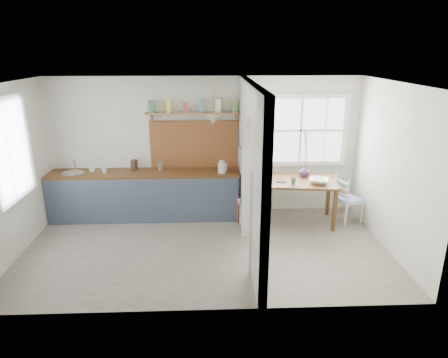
{
  "coord_description": "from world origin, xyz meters",
  "views": [
    {
      "loc": [
        0.05,
        -5.78,
        3.07
      ],
      "look_at": [
        0.3,
        0.24,
        1.09
      ],
      "focal_mm": 32.0,
      "sensor_mm": 36.0,
      "label": 1
    }
  ],
  "objects_px": {
    "chair_right": "(349,199)",
    "vase": "(305,171)",
    "chair_left": "(248,197)",
    "dining_table": "(299,201)",
    "kettle": "(222,167)"
  },
  "relations": [
    {
      "from": "dining_table",
      "to": "chair_right",
      "type": "relative_size",
      "value": 1.46
    },
    {
      "from": "dining_table",
      "to": "vase",
      "type": "relative_size",
      "value": 6.12
    },
    {
      "from": "dining_table",
      "to": "kettle",
      "type": "xyz_separation_m",
      "value": [
        -1.41,
        0.2,
        0.62
      ]
    },
    {
      "from": "dining_table",
      "to": "chair_left",
      "type": "relative_size",
      "value": 1.37
    },
    {
      "from": "chair_right",
      "to": "chair_left",
      "type": "bearing_deg",
      "value": 67.82
    },
    {
      "from": "dining_table",
      "to": "vase",
      "type": "height_order",
      "value": "vase"
    },
    {
      "from": "dining_table",
      "to": "chair_left",
      "type": "xyz_separation_m",
      "value": [
        -0.94,
        0.06,
        0.07
      ]
    },
    {
      "from": "chair_right",
      "to": "kettle",
      "type": "height_order",
      "value": "kettle"
    },
    {
      "from": "chair_left",
      "to": "vase",
      "type": "relative_size",
      "value": 4.46
    },
    {
      "from": "chair_right",
      "to": "kettle",
      "type": "bearing_deg",
      "value": 64.82
    },
    {
      "from": "chair_right",
      "to": "vase",
      "type": "bearing_deg",
      "value": 52.11
    },
    {
      "from": "chair_left",
      "to": "vase",
      "type": "height_order",
      "value": "vase"
    },
    {
      "from": "chair_left",
      "to": "chair_right",
      "type": "bearing_deg",
      "value": 75.95
    },
    {
      "from": "chair_right",
      "to": "vase",
      "type": "xyz_separation_m",
      "value": [
        -0.78,
        0.26,
        0.47
      ]
    },
    {
      "from": "dining_table",
      "to": "kettle",
      "type": "bearing_deg",
      "value": 179.67
    }
  ]
}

